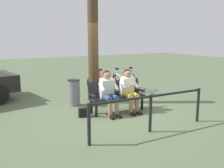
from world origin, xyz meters
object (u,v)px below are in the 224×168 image
object	(u,v)px
bicycle_blue	(132,82)
bicycle_green	(103,85)
person_companion	(108,90)
litter_bin	(74,93)
bicycle_black	(118,84)
bench	(116,94)
tree_trunk	(93,49)
person_reading	(129,88)
handbag	(84,112)

from	to	relation	value
bicycle_blue	bicycle_green	world-z (taller)	same
person_companion	bicycle_blue	bearing A→B (deg)	-133.57
litter_bin	bicycle_black	xyz separation A→B (m)	(-2.06, -0.78, -0.05)
bench	bicycle_green	bearing A→B (deg)	-104.79
tree_trunk	bicycle_blue	bearing A→B (deg)	-159.80
person_reading	tree_trunk	bearing A→B (deg)	-68.45
bench	handbag	distance (m)	1.07
bicycle_black	bicycle_green	distance (m)	0.60
litter_bin	person_reading	bearing A→B (deg)	130.34
tree_trunk	bicycle_green	distance (m)	1.77
handbag	person_reading	bearing A→B (deg)	173.04
handbag	bicycle_black	size ratio (longest dim) A/B	0.18
litter_bin	bench	bearing A→B (deg)	125.49
bench	person_reading	distance (m)	0.39
bench	handbag	size ratio (longest dim) A/B	5.42
person_companion	handbag	distance (m)	0.87
litter_bin	bicycle_blue	xyz separation A→B (m)	(-2.67, -0.75, -0.05)
person_companion	handbag	size ratio (longest dim) A/B	4.00
person_companion	bicycle_green	bearing A→B (deg)	-111.33
bicycle_green	person_companion	bearing A→B (deg)	-44.32
person_companion	bicycle_blue	world-z (taller)	person_companion
person_reading	bicycle_blue	size ratio (longest dim) A/B	0.75
handbag	tree_trunk	size ratio (longest dim) A/B	0.09
handbag	bicycle_green	distance (m)	2.60
bicycle_black	bicycle_green	world-z (taller)	same
person_reading	litter_bin	bearing A→B (deg)	-46.35
litter_bin	bicycle_black	world-z (taller)	bicycle_black
bench	person_reading	size ratio (longest dim) A/B	1.35
handbag	bicycle_black	distance (m)	2.98
litter_bin	bicycle_blue	size ratio (longest dim) A/B	0.51
person_reading	bicycle_black	size ratio (longest dim) A/B	0.74
bench	person_companion	bearing A→B (deg)	27.21
bench	bicycle_blue	bearing A→B (deg)	-131.02
handbag	bicycle_green	bearing A→B (deg)	-129.34
bench	bicycle_blue	world-z (taller)	bicycle_blue
person_companion	bicycle_blue	size ratio (longest dim) A/B	0.75
bench	person_reading	world-z (taller)	person_reading
handbag	litter_bin	bearing A→B (deg)	-98.70
bench	handbag	xyz separation A→B (m)	(1.00, 0.02, -0.39)
bicycle_blue	bicycle_black	world-z (taller)	same
litter_bin	bicycle_blue	bearing A→B (deg)	-164.31
bench	person_companion	size ratio (longest dim) A/B	1.35
person_reading	handbag	bearing A→B (deg)	-3.65
bench	bicycle_green	distance (m)	2.09
person_companion	litter_bin	size ratio (longest dim) A/B	1.48
bench	litter_bin	distance (m)	1.41
bicycle_green	litter_bin	bearing A→B (deg)	-79.95
person_reading	bicycle_green	xyz separation A→B (m)	(-0.34, -2.16, -0.31)
tree_trunk	bicycle_green	bearing A→B (deg)	-133.71
tree_trunk	bicycle_blue	size ratio (longest dim) A/B	2.16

